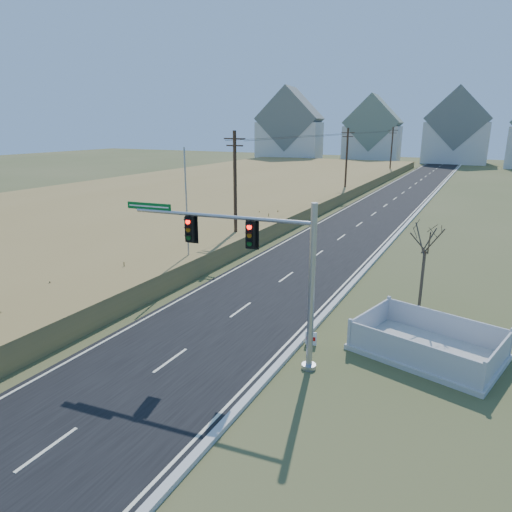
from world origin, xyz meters
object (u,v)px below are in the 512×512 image
Objects in this scene: traffic_signal_mast at (266,264)px; open_sign at (311,339)px; flagpole at (187,226)px; bare_tree at (426,237)px; fence_enclosure at (427,348)px.

traffic_signal_mast is 4.54m from open_sign.
flagpole is at bearing 139.44° from open_sign.
traffic_signal_mast is 1.68× the size of bare_tree.
open_sign is 12.46m from flagpole.
fence_enclosure is at bearing -78.03° from bare_tree.
traffic_signal_mast reaches higher than bare_tree.
traffic_signal_mast is at bearing -133.59° from fence_enclosure.
bare_tree is (4.90, 8.19, -0.13)m from traffic_signal_mast.
traffic_signal_mast is 1.28× the size of fence_enclosure.
open_sign is at bearing 54.63° from traffic_signal_mast.
bare_tree is at bearing 0.93° from flagpole.
bare_tree reaches higher than fence_enclosure.
bare_tree is (14.31, 0.23, 0.80)m from flagpole.
traffic_signal_mast is 12.36m from flagpole.
fence_enclosure is 4.91m from open_sign.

